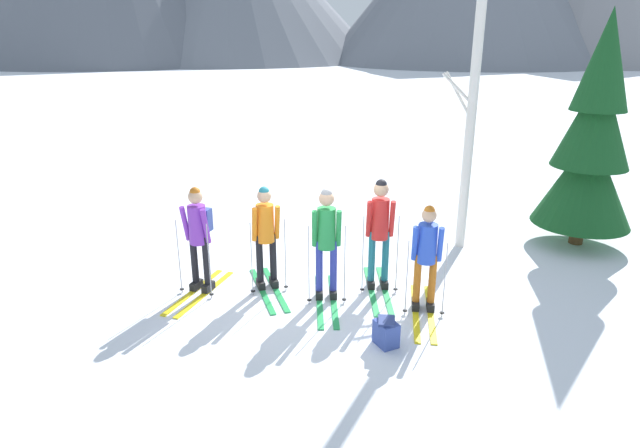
{
  "coord_description": "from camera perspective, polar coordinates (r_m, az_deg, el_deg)",
  "views": [
    {
      "loc": [
        0.76,
        -7.86,
        4.01
      ],
      "look_at": [
        0.02,
        0.38,
        1.05
      ],
      "focal_mm": 30.87,
      "sensor_mm": 36.0,
      "label": 1
    }
  ],
  "objects": [
    {
      "name": "ground_plane",
      "position": [
        8.86,
        -0.37,
        -7.24
      ],
      "size": [
        400.0,
        400.0,
        0.0
      ],
      "primitive_type": "plane",
      "color": "white"
    },
    {
      "name": "skier_in_purple",
      "position": [
        8.79,
        -12.47,
        -0.98
      ],
      "size": [
        0.72,
        1.73,
        1.74
      ],
      "color": "yellow",
      "rests_on": "ground"
    },
    {
      "name": "skier_in_orange",
      "position": [
        8.72,
        -5.65,
        -1.06
      ],
      "size": [
        0.93,
        1.67,
        1.71
      ],
      "color": "green",
      "rests_on": "ground"
    },
    {
      "name": "skier_in_green",
      "position": [
        8.32,
        0.67,
        -1.41
      ],
      "size": [
        0.61,
        1.81,
        1.79
      ],
      "color": "green",
      "rests_on": "ground"
    },
    {
      "name": "skier_in_red",
      "position": [
        8.69,
        6.2,
        -0.57
      ],
      "size": [
        0.61,
        1.78,
        1.83
      ],
      "color": "green",
      "rests_on": "ground"
    },
    {
      "name": "skier_in_blue",
      "position": [
        8.16,
        10.98,
        -2.99
      ],
      "size": [
        0.61,
        1.79,
        1.65
      ],
      "color": "yellow",
      "rests_on": "ground"
    },
    {
      "name": "pine_tree_near",
      "position": [
        11.47,
        26.36,
        7.57
      ],
      "size": [
        1.81,
        1.81,
        4.38
      ],
      "color": "#51381E",
      "rests_on": "ground"
    },
    {
      "name": "birch_tree_tall",
      "position": [
        10.41,
        15.47,
        11.99
      ],
      "size": [
        0.63,
        0.72,
        5.47
      ],
      "color": "silver",
      "rests_on": "ground"
    },
    {
      "name": "backpack_on_snow_front",
      "position": [
        7.51,
        6.86,
        -11.09
      ],
      "size": [
        0.37,
        0.4,
        0.38
      ],
      "color": "#384C99",
      "rests_on": "ground"
    }
  ]
}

